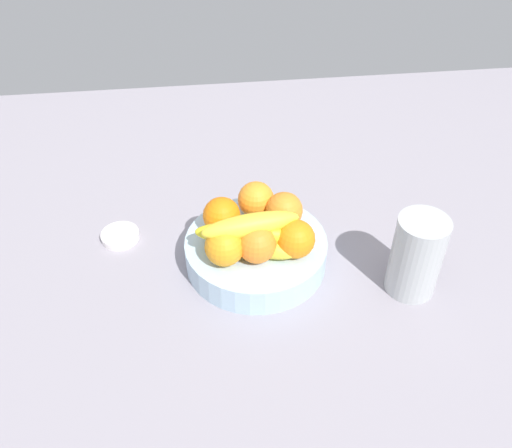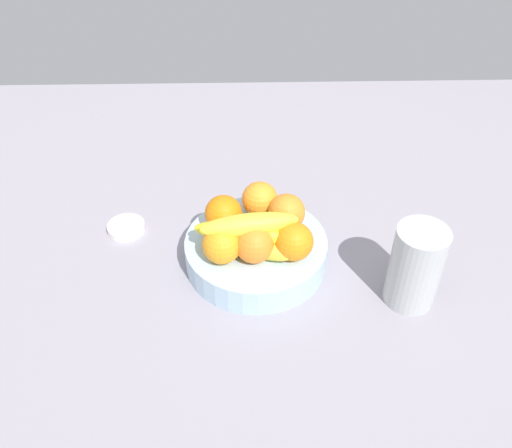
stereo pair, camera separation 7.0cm
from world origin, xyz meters
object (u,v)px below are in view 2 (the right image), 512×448
orange_back_right (254,244)px  jar_lid (126,227)px  orange_front_right (260,200)px  fruit_bowl (256,251)px  orange_center (224,214)px  banana_bunch (246,233)px  orange_top_stack (294,241)px  thermos_tumbler (416,267)px  orange_front_left (287,212)px  orange_back_left (222,244)px

orange_back_right → jar_lid: 29.78cm
orange_front_right → orange_back_right: 12.16cm
fruit_bowl → orange_center: orange_center is taller
orange_back_right → jar_lid: bearing=-29.1°
banana_bunch → orange_center: bearing=-57.9°
orange_center → orange_top_stack: 14.42cm
thermos_tumbler → jar_lid: size_ratio=2.09×
fruit_bowl → orange_front_right: (-0.91, -7.64, 6.06)cm
orange_front_left → orange_center: size_ratio=1.00×
orange_front_left → orange_front_right: bearing=-38.7°
orange_front_right → thermos_tumbler: 30.54cm
orange_back_right → orange_front_left: bearing=-126.0°
orange_front_right → orange_back_left: (6.82, 12.14, 0.00)cm
orange_front_right → orange_back_left: bearing=60.7°
orange_back_right → banana_bunch: size_ratio=0.37×
fruit_bowl → jar_lid: 27.23cm
orange_top_stack → thermos_tumbler: size_ratio=0.45×
orange_front_left → orange_center: bearing=0.7°
orange_front_right → orange_back_right: size_ratio=1.00×
orange_top_stack → orange_back_left: bearing=2.1°
orange_front_left → orange_back_left: (11.55, 8.34, 0.00)cm
orange_front_left → orange_back_left: 14.24cm
jar_lid → orange_front_left: bearing=169.7°
fruit_bowl → orange_front_left: (-5.64, -3.85, 6.06)cm
orange_top_stack → thermos_tumbler: 20.57cm
orange_front_right → orange_top_stack: (-5.46, 11.69, 0.00)cm
orange_back_right → thermos_tumbler: size_ratio=0.45×
orange_back_left → orange_back_right: 5.53cm
fruit_bowl → orange_center: size_ratio=3.78×
orange_top_stack → banana_bunch: banana_bunch is taller
orange_front_right → banana_bunch: (2.68, 10.32, 0.79)cm
jar_lid → fruit_bowl: bearing=159.5°
orange_front_left → orange_back_right: bearing=54.0°
orange_front_right → jar_lid: size_ratio=0.93×
orange_top_stack → jar_lid: 35.49cm
orange_top_stack → banana_bunch: 8.29cm
thermos_tumbler → fruit_bowl: bearing=-19.9°
fruit_bowl → banana_bunch: size_ratio=1.39×
banana_bunch → thermos_tumbler: (-27.95, 6.79, -1.86)cm
orange_center → thermos_tumbler: size_ratio=0.45×
banana_bunch → fruit_bowl: bearing=-123.5°
orange_back_left → orange_back_right: same height
orange_center → thermos_tumbler: (-31.96, 13.18, -1.07)cm
orange_back_left → orange_top_stack: same height
orange_back_right → jar_lid: (25.07, -13.95, -8.00)cm
fruit_bowl → jar_lid: bearing=-20.5°
orange_front_left → banana_bunch: 9.91cm
orange_center → orange_top_stack: (-12.15, 7.75, 0.00)cm
orange_back_right → orange_back_left: bearing=0.4°
orange_center → orange_top_stack: same height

